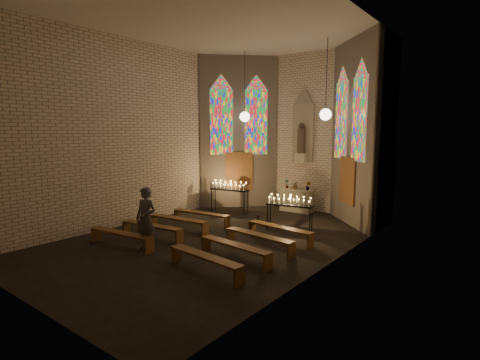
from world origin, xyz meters
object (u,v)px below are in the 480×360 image
(votive_stand_left, at_px, (229,187))
(visitor, at_px, (146,219))
(altar, at_px, (297,200))
(aisle_flower_pot, at_px, (258,220))
(votive_stand_right, at_px, (290,203))

(votive_stand_left, xyz_separation_m, visitor, (1.32, -5.61, -0.16))
(altar, xyz_separation_m, votive_stand_left, (-2.25, -2.01, 0.62))
(aisle_flower_pot, relative_size, visitor, 0.19)
(altar, distance_m, votive_stand_left, 3.08)
(altar, relative_size, aisle_flower_pot, 3.74)
(aisle_flower_pot, distance_m, visitor, 4.74)
(altar, distance_m, votive_stand_right, 3.52)
(votive_stand_left, bearing_deg, aisle_flower_pot, -32.97)
(aisle_flower_pot, bearing_deg, visitor, -101.30)
(votive_stand_right, bearing_deg, aisle_flower_pot, 162.80)
(aisle_flower_pot, height_order, visitor, visitor)
(altar, xyz_separation_m, visitor, (-0.93, -7.62, 0.46))
(votive_stand_right, distance_m, visitor, 5.06)
(altar, height_order, visitor, visitor)
(votive_stand_left, bearing_deg, votive_stand_right, -25.75)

